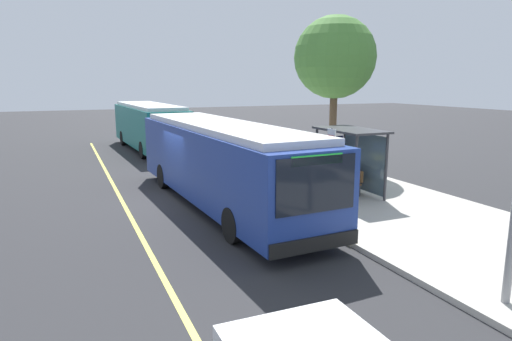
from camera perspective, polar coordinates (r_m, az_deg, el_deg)
name	(u,v)px	position (r m, az deg, el deg)	size (l,w,h in m)	color
ground_plane	(184,199)	(17.20, -9.07, -3.57)	(120.00, 120.00, 0.00)	#2B2B2D
sidewalk_curb	(321,183)	(19.48, 8.27, -1.58)	(44.00, 6.40, 0.15)	#B7B2A8
lane_stripe_center	(124,205)	(16.82, -16.36, -4.21)	(36.00, 0.14, 0.01)	#E0D64C
transit_bus_main	(221,161)	(15.80, -4.41, 1.24)	(12.05, 3.18, 2.95)	navy
transit_bus_second	(149,125)	(29.77, -13.34, 5.62)	(10.55, 3.07, 2.95)	#146B66
bus_shelter	(351,147)	(17.35, 11.91, 2.92)	(2.90, 1.60, 2.48)	#333338
waiting_bench	(346,180)	(17.59, 11.36, -1.20)	(1.60, 0.48, 0.95)	brown
route_sign_post	(331,160)	(14.11, 9.49, 1.31)	(0.44, 0.08, 2.80)	#333338
pedestrian_commuter	(316,170)	(16.81, 7.57, 0.03)	(0.24, 0.40, 1.69)	#282D47
street_tree_near_shelter	(335,58)	(22.56, 9.97, 13.88)	(3.94, 3.94, 7.31)	brown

